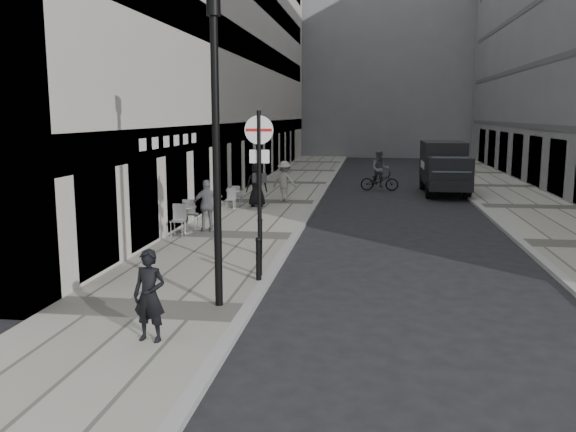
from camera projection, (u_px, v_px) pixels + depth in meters
name	position (u px, v px, depth m)	size (l,w,h in m)	color
ground	(207.00, 376.00, 9.28)	(120.00, 120.00, 0.00)	black
sidewalk	(271.00, 203.00, 27.12)	(4.00, 60.00, 0.12)	gray
far_sidewalk	(529.00, 208.00, 25.64)	(4.00, 60.00, 0.12)	gray
building_left	(217.00, 18.00, 32.54)	(4.00, 45.00, 18.00)	#BAB4A9
building_far	(366.00, 44.00, 61.97)	(24.00, 16.00, 22.00)	slate
walking_man	(149.00, 296.00, 10.30)	(0.58, 0.38, 1.59)	black
sign_post	(259.00, 171.00, 14.27)	(0.67, 0.10, 3.91)	black
lamppost	(216.00, 140.00, 11.83)	(0.27, 0.27, 5.99)	black
bollard_near	(259.00, 260.00, 14.16)	(0.13, 0.13, 0.95)	black
bollard_far	(260.00, 237.00, 16.78)	(0.13, 0.13, 0.95)	black
panel_van	(444.00, 165.00, 30.43)	(2.08, 5.49, 2.58)	black
cyclist	(380.00, 175.00, 31.73)	(1.95, 0.74, 2.10)	black
pedestrian_a	(207.00, 206.00, 20.02)	(1.01, 0.42, 1.72)	#5E5E63
pedestrian_b	(285.00, 181.00, 27.02)	(1.15, 0.66, 1.78)	#98958C
pedestrian_c	(257.00, 185.00, 25.42)	(0.90, 0.59, 1.84)	black
cafe_table_near	(185.00, 217.00, 19.83)	(0.79, 1.79, 1.02)	silver
cafe_table_mid	(234.00, 197.00, 25.08)	(0.67, 1.52, 0.87)	silver
cafe_table_far	(214.00, 203.00, 23.47)	(0.66, 1.49, 0.85)	silver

